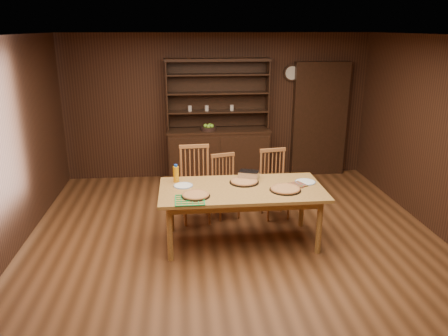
{
  "coord_description": "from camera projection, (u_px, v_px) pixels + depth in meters",
  "views": [
    {
      "loc": [
        -0.65,
        -4.88,
        2.69
      ],
      "look_at": [
        -0.13,
        0.4,
        0.97
      ],
      "focal_mm": 35.0,
      "sensor_mm": 36.0,
      "label": 1
    }
  ],
  "objects": [
    {
      "name": "floor",
      "position": [
        237.0,
        250.0,
        5.51
      ],
      "size": [
        6.0,
        6.0,
        0.0
      ],
      "primitive_type": "plane",
      "color": "brown",
      "rests_on": "ground"
    },
    {
      "name": "room_shell",
      "position": [
        239.0,
        128.0,
        5.02
      ],
      "size": [
        6.0,
        6.0,
        6.0
      ],
      "color": "silver",
      "rests_on": "floor"
    },
    {
      "name": "china_hutch",
      "position": [
        218.0,
        148.0,
        7.93
      ],
      "size": [
        1.84,
        0.52,
        2.17
      ],
      "color": "black",
      "rests_on": "floor"
    },
    {
      "name": "doorway",
      "position": [
        319.0,
        119.0,
        8.11
      ],
      "size": [
        1.0,
        0.18,
        2.1
      ],
      "primitive_type": "cube",
      "color": "black",
      "rests_on": "floor"
    },
    {
      "name": "wall_clock",
      "position": [
        292.0,
        73.0,
        7.85
      ],
      "size": [
        0.3,
        0.05,
        0.3
      ],
      "color": "black",
      "rests_on": "room_shell"
    },
    {
      "name": "dining_table",
      "position": [
        242.0,
        193.0,
        5.54
      ],
      "size": [
        2.07,
        1.04,
        0.75
      ],
      "color": "gold",
      "rests_on": "floor"
    },
    {
      "name": "chair_left",
      "position": [
        195.0,
        181.0,
        6.26
      ],
      "size": [
        0.47,
        0.45,
        1.1
      ],
      "rotation": [
        0.0,
        0.0,
        0.06
      ],
      "color": "#9D6735",
      "rests_on": "floor"
    },
    {
      "name": "chair_center",
      "position": [
        225.0,
        184.0,
        6.42
      ],
      "size": [
        0.46,
        0.45,
        0.93
      ],
      "rotation": [
        0.0,
        0.0,
        0.25
      ],
      "color": "#9D6735",
      "rests_on": "floor"
    },
    {
      "name": "chair_right",
      "position": [
        274.0,
        181.0,
        6.41
      ],
      "size": [
        0.46,
        0.45,
        1.0
      ],
      "rotation": [
        0.0,
        0.0,
        0.14
      ],
      "color": "#9D6735",
      "rests_on": "floor"
    },
    {
      "name": "pizza_left",
      "position": [
        196.0,
        195.0,
        5.24
      ],
      "size": [
        0.35,
        0.35,
        0.04
      ],
      "color": "black",
      "rests_on": "dining_table"
    },
    {
      "name": "pizza_right",
      "position": [
        285.0,
        189.0,
        5.43
      ],
      "size": [
        0.39,
        0.39,
        0.04
      ],
      "color": "black",
      "rests_on": "dining_table"
    },
    {
      "name": "pizza_center",
      "position": [
        244.0,
        181.0,
        5.7
      ],
      "size": [
        0.39,
        0.39,
        0.04
      ],
      "color": "black",
      "rests_on": "dining_table"
    },
    {
      "name": "cooling_rack",
      "position": [
        190.0,
        200.0,
        5.12
      ],
      "size": [
        0.41,
        0.41,
        0.02
      ],
      "primitive_type": null,
      "rotation": [
        0.0,
        0.0,
        -0.26
      ],
      "color": "#0DB24D",
      "rests_on": "dining_table"
    },
    {
      "name": "plate_left",
      "position": [
        183.0,
        186.0,
        5.57
      ],
      "size": [
        0.25,
        0.25,
        0.02
      ],
      "color": "white",
      "rests_on": "dining_table"
    },
    {
      "name": "plate_right",
      "position": [
        305.0,
        182.0,
        5.71
      ],
      "size": [
        0.27,
        0.27,
        0.02
      ],
      "color": "white",
      "rests_on": "dining_table"
    },
    {
      "name": "foil_dish",
      "position": [
        249.0,
        175.0,
        5.84
      ],
      "size": [
        0.31,
        0.27,
        0.1
      ],
      "primitive_type": "cube",
      "rotation": [
        0.0,
        0.0,
        -0.35
      ],
      "color": "silver",
      "rests_on": "dining_table"
    },
    {
      "name": "juice_bottle",
      "position": [
        176.0,
        174.0,
        5.7
      ],
      "size": [
        0.07,
        0.07,
        0.24
      ],
      "color": "orange",
      "rests_on": "dining_table"
    },
    {
      "name": "pot_holder_a",
      "position": [
        297.0,
        185.0,
        5.6
      ],
      "size": [
        0.27,
        0.27,
        0.02
      ],
      "primitive_type": "cube",
      "rotation": [
        0.0,
        0.0,
        0.43
      ],
      "color": "red",
      "rests_on": "dining_table"
    },
    {
      "name": "pot_holder_b",
      "position": [
        295.0,
        185.0,
        5.59
      ],
      "size": [
        0.19,
        0.19,
        0.01
      ],
      "primitive_type": "cube",
      "rotation": [
        0.0,
        0.0,
        -0.1
      ],
      "color": "red",
      "rests_on": "dining_table"
    },
    {
      "name": "fruit_bowl",
      "position": [
        208.0,
        128.0,
        7.73
      ],
      "size": [
        0.28,
        0.28,
        0.12
      ],
      "color": "black",
      "rests_on": "china_hutch"
    }
  ]
}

